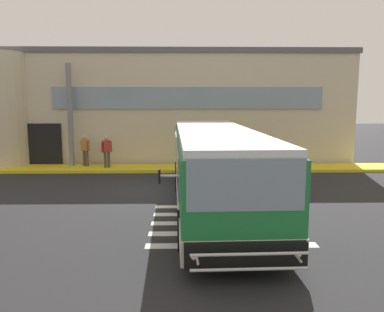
# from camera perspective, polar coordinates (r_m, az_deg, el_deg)

# --- Properties ---
(ground_plane) EXTENTS (80.00, 90.00, 0.02)m
(ground_plane) POSITION_cam_1_polar(r_m,az_deg,el_deg) (15.69, -4.07, -5.23)
(ground_plane) COLOR #232326
(ground_plane) RESTS_ON ground
(bay_paint_stripes) EXTENTS (4.40, 3.96, 0.01)m
(bay_paint_stripes) POSITION_cam_1_polar(r_m,az_deg,el_deg) (11.68, 4.86, -9.95)
(bay_paint_stripes) COLOR silver
(bay_paint_stripes) RESTS_ON ground
(terminal_building) EXTENTS (22.69, 13.80, 6.53)m
(terminal_building) POSITION_cam_1_polar(r_m,az_deg,el_deg) (26.89, -4.35, 7.44)
(terminal_building) COLOR beige
(terminal_building) RESTS_ON ground
(boarding_curb) EXTENTS (24.89, 2.00, 0.15)m
(boarding_curb) POSITION_cam_1_polar(r_m,az_deg,el_deg) (20.36, -3.39, -1.84)
(boarding_curb) COLOR yellow
(boarding_curb) RESTS_ON ground
(entry_support_column) EXTENTS (0.28, 0.28, 5.46)m
(entry_support_column) POSITION_cam_1_polar(r_m,az_deg,el_deg) (21.54, -17.79, 5.85)
(entry_support_column) COLOR slate
(entry_support_column) RESTS_ON boarding_curb
(bus_main_foreground) EXTENTS (3.02, 11.68, 2.70)m
(bus_main_foreground) POSITION_cam_1_polar(r_m,az_deg,el_deg) (13.00, 3.41, -2.00)
(bus_main_foreground) COLOR #1E7238
(bus_main_foreground) RESTS_ON ground
(passenger_near_column) EXTENTS (0.55, 0.35, 1.68)m
(passenger_near_column) POSITION_cam_1_polar(r_m,az_deg,el_deg) (21.23, -15.69, 1.03)
(passenger_near_column) COLOR #4C4233
(passenger_near_column) RESTS_ON boarding_curb
(passenger_by_doorway) EXTENTS (0.52, 0.50, 1.68)m
(passenger_by_doorway) POSITION_cam_1_polar(r_m,az_deg,el_deg) (20.50, -12.70, 0.98)
(passenger_by_doorway) COLOR #4C4233
(passenger_by_doorway) RESTS_ON boarding_curb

